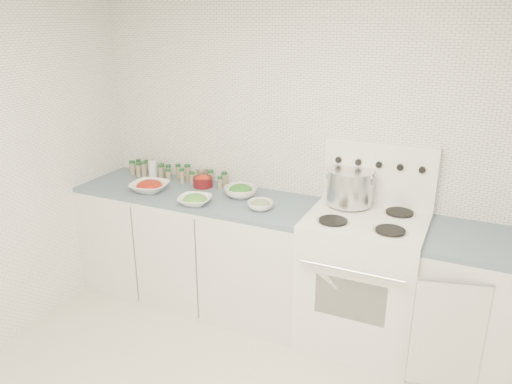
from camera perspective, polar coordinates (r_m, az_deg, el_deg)
The scene contains 13 objects.
room_walls at distance 2.22m, azimuth -5.44°, elevation 3.37°, with size 3.54×3.04×2.52m.
counter_left at distance 3.97m, azimuth -6.66°, elevation -6.21°, with size 1.85×0.62×0.90m.
stove at distance 3.51m, azimuth 12.07°, elevation -9.39°, with size 0.76×0.70×1.36m.
counter_right at distance 3.49m, azimuth 25.55°, elevation -12.14°, with size 0.89×0.73×0.90m.
stock_pot at distance 3.45m, azimuth 10.69°, elevation 0.75°, with size 0.33×0.31×0.24m.
bowl_tomato at distance 3.88m, azimuth -12.08°, elevation 0.64°, with size 0.30×0.30×0.09m.
bowl_snowpea at distance 3.56m, azimuth -6.99°, elevation -0.90°, with size 0.28×0.28×0.08m.
bowl_broccoli at distance 3.68m, azimuth -1.76°, elevation 0.12°, with size 0.32×0.32×0.10m.
bowl_zucchini at distance 3.44m, azimuth 0.50°, elevation -1.46°, with size 0.22×0.22×0.07m.
bowl_pepper at distance 3.91m, azimuth -6.09°, elevation 1.25°, with size 0.15×0.15×0.09m.
salt_canister at distance 4.20m, azimuth -11.73°, elevation 2.57°, with size 0.07×0.07×0.14m, color white.
tin_can at distance 4.04m, azimuth -6.21°, elevation 1.98°, with size 0.08×0.08×0.11m, color #B6AF9A.
spice_cluster at distance 4.12m, azimuth -9.57°, elevation 2.23°, with size 0.90×0.15×0.13m.
Camera 1 is at (1.08, -1.83, 2.18)m, focal length 35.00 mm.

